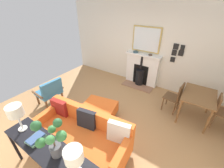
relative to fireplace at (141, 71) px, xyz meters
The scene contains 18 objects.
ground_plane 2.29m from the fireplace, ahead, with size 4.85×5.95×0.01m, color #A87A4C.
wall_left 0.96m from the fireplace, 164.86° to the right, with size 0.12×5.95×2.89m, color silver.
fireplace is the anchor object (origin of this frame).
mirror_over_mantel 1.09m from the fireplace, behind, with size 0.04×0.94×0.81m.
mantel_bowl_near 0.71m from the fireplace, 92.35° to the right, with size 0.16×0.16×0.05m.
mantel_bowl_far 0.69m from the fireplace, 92.84° to the left, with size 0.12×0.12×0.04m.
sofa 3.12m from the fireplace, ahead, with size 0.97×1.99×0.85m.
ottoman 2.19m from the fireplace, ahead, with size 0.73×0.92×0.39m.
armchair_accent 3.06m from the fireplace, 32.82° to the right, with size 0.71×0.63×0.83m.
console_table 3.83m from the fireplace, ahead, with size 0.42×1.72×0.79m.
table_lamp_near_end 3.92m from the fireplace, ahead, with size 0.24×0.24×0.50m.
table_lamp_far_end 3.95m from the fireplace, 11.14° to the left, with size 0.23×0.23×0.45m.
potted_plant 3.88m from the fireplace, ahead, with size 0.38×0.37×0.64m.
book_stack 3.85m from the fireplace, ahead, with size 0.27×0.23×0.08m.
dining_table 2.08m from the fireplace, 64.25° to the left, with size 0.95×0.71×0.73m.
dining_chair_near_fireplace 1.65m from the fireplace, 56.48° to the left, with size 0.44×0.44×0.87m.
dining_chair_by_back_wall 2.53m from the fireplace, 69.15° to the left, with size 0.40×0.40×0.84m.
photo_gallery_row 1.31m from the fireplace, 96.69° to the left, with size 0.02×0.33×0.57m.
Camera 1 is at (2.17, 1.71, 2.69)m, focal length 22.85 mm.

